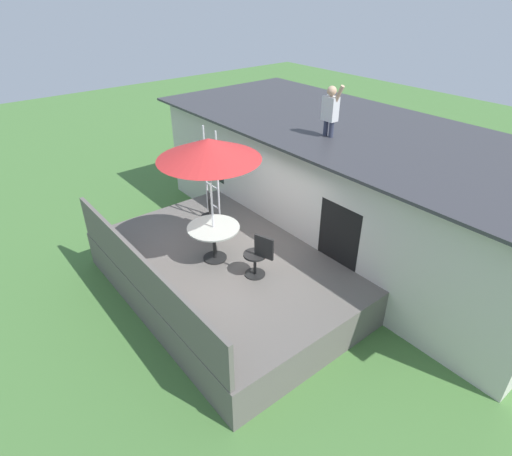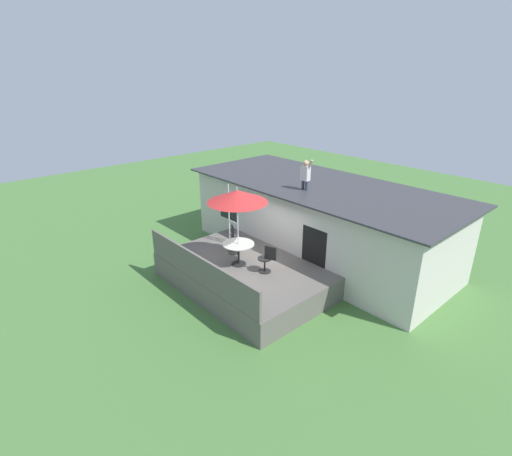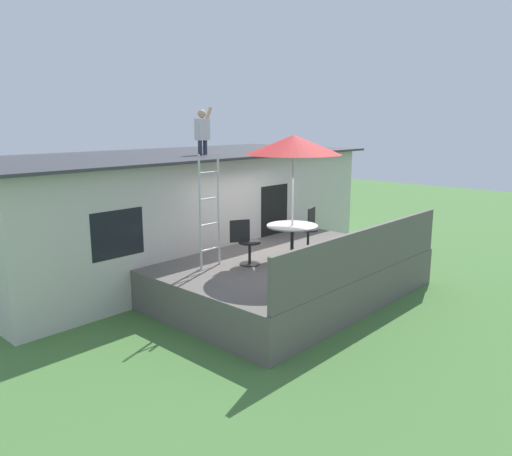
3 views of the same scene
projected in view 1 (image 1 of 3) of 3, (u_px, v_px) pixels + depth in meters
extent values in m
plane|color=#477538|center=(231.00, 287.00, 9.16)|extent=(40.00, 40.00, 0.00)
cube|color=beige|center=(348.00, 185.00, 10.40)|extent=(10.00, 4.00, 2.76)
cube|color=#38383D|center=(355.00, 128.00, 9.68)|extent=(10.50, 4.50, 0.06)
cube|color=black|center=(212.00, 162.00, 11.24)|extent=(1.10, 0.03, 0.90)
cube|color=black|center=(337.00, 250.00, 8.50)|extent=(1.00, 0.03, 2.00)
cube|color=#605B56|center=(230.00, 272.00, 8.95)|extent=(5.55, 3.91, 0.80)
cube|color=#605B56|center=(141.00, 274.00, 7.49)|extent=(5.45, 0.08, 0.90)
cylinder|color=black|center=(215.00, 258.00, 8.69)|extent=(0.48, 0.48, 0.03)
cylinder|color=black|center=(214.00, 243.00, 8.51)|extent=(0.07, 0.07, 0.71)
cylinder|color=#999E93|center=(213.00, 228.00, 8.33)|extent=(1.04, 1.04, 0.03)
cylinder|color=silver|center=(212.00, 206.00, 8.09)|extent=(0.04, 0.04, 2.40)
cone|color=red|center=(209.00, 149.00, 7.50)|extent=(1.90, 1.90, 0.38)
cylinder|color=silver|center=(206.00, 173.00, 9.74)|extent=(0.04, 0.04, 2.20)
cylinder|color=silver|center=(218.00, 179.00, 9.42)|extent=(0.04, 0.04, 2.20)
cylinder|color=silver|center=(213.00, 205.00, 9.96)|extent=(0.48, 0.03, 0.03)
cylinder|color=silver|center=(212.00, 186.00, 9.71)|extent=(0.48, 0.03, 0.03)
cylinder|color=silver|center=(211.00, 165.00, 9.45)|extent=(0.48, 0.03, 0.03)
cylinder|color=silver|center=(210.00, 144.00, 9.20)|extent=(0.48, 0.03, 0.03)
cylinder|color=#33384C|center=(326.00, 128.00, 9.07)|extent=(0.10, 0.10, 0.34)
cylinder|color=#33384C|center=(331.00, 129.00, 8.97)|extent=(0.10, 0.10, 0.34)
cube|color=silver|center=(330.00, 109.00, 8.81)|extent=(0.32, 0.20, 0.50)
sphere|color=tan|center=(332.00, 91.00, 8.62)|extent=(0.20, 0.20, 0.20)
cylinder|color=tan|center=(338.00, 96.00, 8.53)|extent=(0.26, 0.08, 0.44)
cylinder|color=black|center=(212.00, 235.00, 9.47)|extent=(0.40, 0.40, 0.02)
cylinder|color=black|center=(211.00, 226.00, 9.35)|extent=(0.06, 0.06, 0.44)
cylinder|color=black|center=(211.00, 217.00, 9.24)|extent=(0.44, 0.44, 0.04)
cube|color=black|center=(209.00, 203.00, 9.28)|extent=(0.37, 0.23, 0.44)
cylinder|color=black|center=(255.00, 274.00, 8.23)|extent=(0.40, 0.40, 0.02)
cylinder|color=black|center=(255.00, 265.00, 8.12)|extent=(0.06, 0.06, 0.44)
cylinder|color=black|center=(255.00, 255.00, 8.00)|extent=(0.44, 0.44, 0.04)
cube|color=black|center=(264.00, 247.00, 7.78)|extent=(0.39, 0.16, 0.44)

